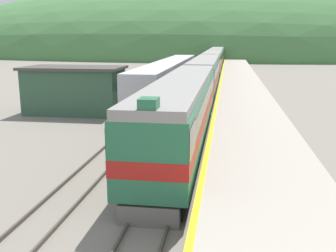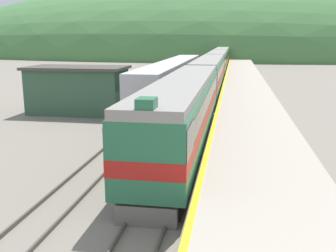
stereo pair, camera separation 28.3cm
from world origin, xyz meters
The scene contains 10 objects.
track_main centered at (0.00, 70.00, 0.08)m, with size 1.52×180.00×0.16m.
track_siding centered at (-3.88, 70.00, 0.08)m, with size 1.51×180.00×0.16m.
platform centered at (4.22, 50.00, 0.56)m, with size 5.21×140.00×1.13m.
distant_hills centered at (0.00, 161.44, 0.00)m, with size 239.59×107.81×53.05m.
station_shed centered at (-10.60, 39.70, 2.06)m, with size 8.55×4.70×4.08m.
express_train_lead_car centered at (0.00, 30.14, 2.29)m, with size 2.90×21.71×4.55m.
carriage_second centered at (0.00, 52.99, 2.28)m, with size 2.89×21.76×4.19m.
carriage_third centered at (0.00, 75.63, 2.28)m, with size 2.89×21.76×4.19m.
carriage_fourth centered at (0.00, 98.26, 2.28)m, with size 2.89×21.76×4.19m.
siding_train centered at (-3.88, 50.93, 2.03)m, with size 2.90×32.33×3.94m.
Camera 1 is at (2.61, 7.13, 6.55)m, focal length 42.00 mm.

